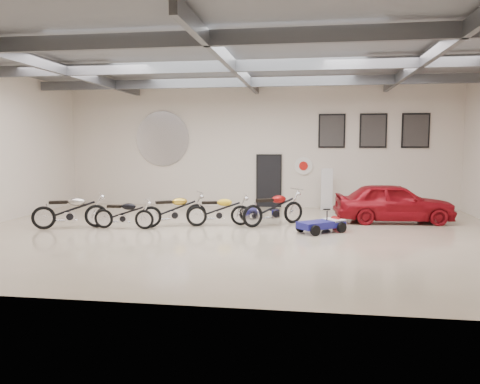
# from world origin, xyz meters

# --- Properties ---
(floor) EXTENTS (16.00, 12.00, 0.01)m
(floor) POSITION_xyz_m (0.00, 0.00, 0.00)
(floor) COLOR #C9B299
(floor) RESTS_ON ground
(ceiling) EXTENTS (16.00, 12.00, 0.01)m
(ceiling) POSITION_xyz_m (0.00, 0.00, 5.00)
(ceiling) COLOR slate
(ceiling) RESTS_ON back_wall
(back_wall) EXTENTS (16.00, 0.02, 5.00)m
(back_wall) POSITION_xyz_m (0.00, 6.00, 2.50)
(back_wall) COLOR beige
(back_wall) RESTS_ON floor
(ceiling_beams) EXTENTS (15.80, 11.80, 0.32)m
(ceiling_beams) POSITION_xyz_m (0.00, 0.00, 4.75)
(ceiling_beams) COLOR #4E5155
(ceiling_beams) RESTS_ON ceiling
(door) EXTENTS (0.92, 0.08, 2.10)m
(door) POSITION_xyz_m (0.50, 5.95, 1.05)
(door) COLOR black
(door) RESTS_ON back_wall
(logo_plaque) EXTENTS (2.30, 0.06, 1.16)m
(logo_plaque) POSITION_xyz_m (-4.00, 5.95, 2.80)
(logo_plaque) COLOR silver
(logo_plaque) RESTS_ON back_wall
(poster_left) EXTENTS (1.05, 0.08, 1.35)m
(poster_left) POSITION_xyz_m (3.00, 5.96, 3.10)
(poster_left) COLOR black
(poster_left) RESTS_ON back_wall
(poster_mid) EXTENTS (1.05, 0.08, 1.35)m
(poster_mid) POSITION_xyz_m (4.60, 5.96, 3.10)
(poster_mid) COLOR black
(poster_mid) RESTS_ON back_wall
(poster_right) EXTENTS (1.05, 0.08, 1.35)m
(poster_right) POSITION_xyz_m (6.20, 5.96, 3.10)
(poster_right) COLOR black
(poster_right) RESTS_ON back_wall
(oil_sign) EXTENTS (0.72, 0.10, 0.72)m
(oil_sign) POSITION_xyz_m (1.90, 5.95, 1.70)
(oil_sign) COLOR white
(oil_sign) RESTS_ON back_wall
(banner_stand) EXTENTS (0.49, 0.28, 1.71)m
(banner_stand) POSITION_xyz_m (2.83, 5.50, 0.85)
(banner_stand) COLOR white
(banner_stand) RESTS_ON floor
(motorcycle_silver) EXTENTS (2.29, 1.46, 1.14)m
(motorcycle_silver) POSITION_xyz_m (-5.14, 0.18, 0.57)
(motorcycle_silver) COLOR silver
(motorcycle_silver) RESTS_ON floor
(motorcycle_black) EXTENTS (1.86, 0.62, 0.96)m
(motorcycle_black) POSITION_xyz_m (-3.47, 0.35, 0.48)
(motorcycle_black) COLOR silver
(motorcycle_black) RESTS_ON floor
(motorcycle_gold) EXTENTS (2.13, 1.60, 1.09)m
(motorcycle_gold) POSITION_xyz_m (-2.08, 1.00, 0.54)
(motorcycle_gold) COLOR silver
(motorcycle_gold) RESTS_ON floor
(motorcycle_yellow) EXTENTS (2.09, 1.12, 1.04)m
(motorcycle_yellow) POSITION_xyz_m (-0.69, 1.28, 0.52)
(motorcycle_yellow) COLOR silver
(motorcycle_yellow) RESTS_ON floor
(motorcycle_red) EXTENTS (2.17, 1.92, 1.16)m
(motorcycle_red) POSITION_xyz_m (1.02, 1.61, 0.58)
(motorcycle_red) COLOR silver
(motorcycle_red) RESTS_ON floor
(go_kart) EXTENTS (1.85, 1.69, 0.63)m
(go_kart) POSITION_xyz_m (2.61, 0.73, 0.32)
(go_kart) COLOR navy
(go_kart) RESTS_ON floor
(vintage_car) EXTENTS (1.85, 3.96, 1.31)m
(vintage_car) POSITION_xyz_m (4.92, 2.83, 0.66)
(vintage_car) COLOR maroon
(vintage_car) RESTS_ON floor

